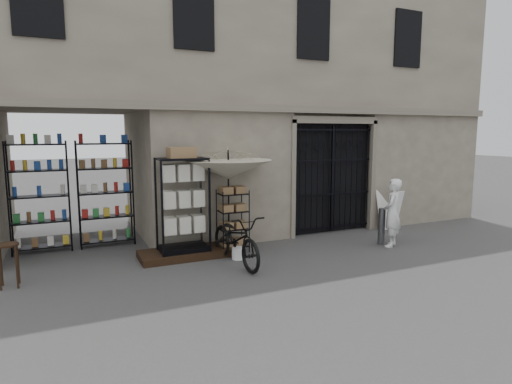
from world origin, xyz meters
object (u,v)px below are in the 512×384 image
market_umbrella (228,164)px  shopkeeper (391,246)px  wire_rack (233,222)px  steel_bollard (382,226)px  easel_sign (389,210)px  wooden_stool (9,264)px  display_cabinet (183,210)px  bicycle (236,264)px  white_bucket (238,253)px

market_umbrella → shopkeeper: size_ratio=1.71×
wire_rack → steel_bollard: bearing=0.5°
wire_rack → easel_sign: (4.76, 0.27, -0.14)m
market_umbrella → wooden_stool: 4.61m
display_cabinet → bicycle: display_cabinet is taller
wire_rack → easel_sign: 4.77m
steel_bollard → shopkeeper: steel_bollard is taller
display_cabinet → steel_bollard: 4.77m
display_cabinet → wooden_stool: 3.34m
white_bucket → steel_bollard: 3.65m
display_cabinet → bicycle: (0.86, -0.90, -1.05)m
bicycle → steel_bollard: (3.79, 0.02, 0.44)m
wire_rack → white_bucket: bearing=-86.5°
display_cabinet → steel_bollard: (4.65, -0.89, -0.61)m
display_cabinet → bicycle: size_ratio=1.08×
market_umbrella → steel_bollard: bearing=-14.5°
market_umbrella → easel_sign: bearing=2.6°
market_umbrella → steel_bollard: size_ratio=3.14×
wooden_stool → easel_sign: (9.14, 0.74, 0.15)m
bicycle → wooden_stool: bicycle is taller
bicycle → steel_bollard: 3.82m
steel_bollard → easel_sign: 1.71m
easel_sign → steel_bollard: bearing=-149.9°
market_umbrella → shopkeeper: 4.33m
steel_bollard → market_umbrella: bearing=165.5°
display_cabinet → market_umbrella: size_ratio=0.79×
wire_rack → wooden_stool: 4.41m
wire_rack → display_cabinet: bearing=-165.4°
display_cabinet → white_bucket: 1.50m
display_cabinet → wooden_stool: bearing=-164.0°
market_umbrella → bicycle: 2.21m
display_cabinet → easel_sign: 5.93m
steel_bollard → easel_sign: (1.26, 1.15, 0.12)m
display_cabinet → steel_bollard: size_ratio=2.48×
wooden_stool → wire_rack: bearing=6.2°
wooden_stool → shopkeeper: size_ratio=0.48×
white_bucket → bicycle: bicycle is taller
steel_bollard → white_bucket: bearing=175.3°
shopkeeper → market_umbrella: bearing=-56.6°
shopkeeper → easel_sign: 1.91m
steel_bollard → shopkeeper: 0.51m
white_bucket → bicycle: (-0.17, -0.31, -0.13)m
bicycle → shopkeeper: 3.88m
wooden_stool → easel_sign: size_ratio=0.73×
wire_rack → wooden_stool: (-4.38, -0.47, -0.28)m
easel_sign → wooden_stool: bearing=172.2°
display_cabinet → easel_sign: size_ratio=2.02×
market_umbrella → wooden_stool: bearing=-173.1°
steel_bollard → wire_rack: bearing=165.8°
display_cabinet → easel_sign: display_cabinet is taller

